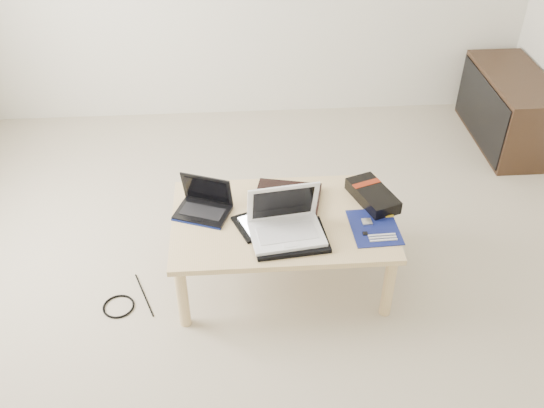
{
  "coord_description": "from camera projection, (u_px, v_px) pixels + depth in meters",
  "views": [
    {
      "loc": [
        -0.14,
        -2.18,
        2.31
      ],
      "look_at": [
        0.03,
        0.16,
        0.49
      ],
      "focal_mm": 40.0,
      "sensor_mm": 36.0,
      "label": 1
    }
  ],
  "objects": [
    {
      "name": "white_laptop",
      "position": [
        285.0,
        223.0,
        2.89
      ],
      "size": [
        0.37,
        0.29,
        0.24
      ],
      "color": "white",
      "rests_on": "neoprene_sleeve"
    },
    {
      "name": "book",
      "position": [
        287.0,
        199.0,
        3.13
      ],
      "size": [
        0.39,
        0.34,
        0.03
      ],
      "color": "black",
      "rests_on": "coffee_table"
    },
    {
      "name": "floor_cable_coil",
      "position": [
        119.0,
        306.0,
        3.09
      ],
      "size": [
        0.17,
        0.17,
        0.01
      ],
      "primitive_type": "torus",
      "rotation": [
        0.0,
        0.0,
        -0.06
      ],
      "color": "black",
      "rests_on": "ground"
    },
    {
      "name": "cable_coil",
      "position": [
        242.0,
        220.0,
        3.01
      ],
      "size": [
        0.11,
        0.11,
        0.01
      ],
      "primitive_type": "torus",
      "rotation": [
        0.0,
        0.0,
        -0.25
      ],
      "color": "black",
      "rests_on": "coffee_table"
    },
    {
      "name": "motherboard",
      "position": [
        375.0,
        227.0,
        2.97
      ],
      "size": [
        0.24,
        0.3,
        0.01
      ],
      "color": "#0D1656",
      "rests_on": "coffee_table"
    },
    {
      "name": "ground",
      "position": [
        269.0,
        299.0,
        3.14
      ],
      "size": [
        4.0,
        4.0,
        0.0
      ],
      "primitive_type": "plane",
      "color": "#B7AC94",
      "rests_on": "ground"
    },
    {
      "name": "tablet",
      "position": [
        265.0,
        222.0,
        2.99
      ],
      "size": [
        0.34,
        0.3,
        0.02
      ],
      "color": "black",
      "rests_on": "coffee_table"
    },
    {
      "name": "media_cabinet",
      "position": [
        508.0,
        109.0,
        4.23
      ],
      "size": [
        0.41,
        0.9,
        0.5
      ],
      "color": "#382416",
      "rests_on": "ground"
    },
    {
      "name": "gpu_box",
      "position": [
        373.0,
        195.0,
        3.12
      ],
      "size": [
        0.25,
        0.34,
        0.07
      ],
      "color": "black",
      "rests_on": "coffee_table"
    },
    {
      "name": "coffee_table",
      "position": [
        282.0,
        226.0,
        3.06
      ],
      "size": [
        1.1,
        0.7,
        0.4
      ],
      "color": "#D8B482",
      "rests_on": "ground"
    },
    {
      "name": "neoprene_sleeve",
      "position": [
        290.0,
        238.0,
        2.89
      ],
      "size": [
        0.38,
        0.29,
        0.02
      ],
      "primitive_type": "cube",
      "rotation": [
        0.0,
        0.0,
        0.11
      ],
      "color": "black",
      "rests_on": "coffee_table"
    },
    {
      "name": "remote",
      "position": [
        297.0,
        207.0,
        3.09
      ],
      "size": [
        0.06,
        0.25,
        0.02
      ],
      "color": "#B0B1B5",
      "rests_on": "coffee_table"
    },
    {
      "name": "floor_cable_trail",
      "position": [
        144.0,
        295.0,
        3.16
      ],
      "size": [
        0.13,
        0.31,
        0.01
      ],
      "primitive_type": "cylinder",
      "rotation": [
        1.57,
        0.0,
        0.38
      ],
      "color": "black",
      "rests_on": "ground"
    },
    {
      "name": "netbook",
      "position": [
        204.0,
        205.0,
        3.05
      ],
      "size": [
        0.31,
        0.27,
        0.19
      ],
      "color": "black",
      "rests_on": "coffee_table"
    }
  ]
}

